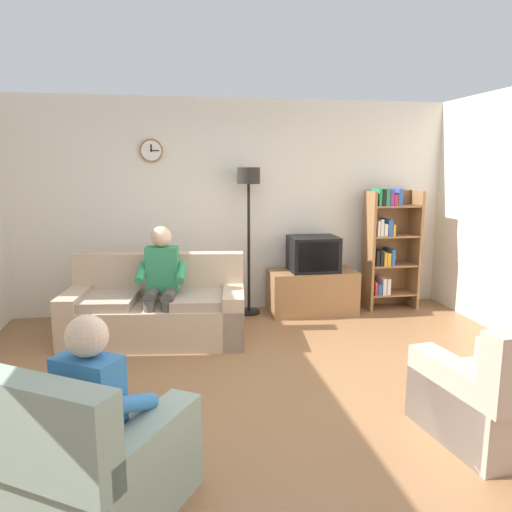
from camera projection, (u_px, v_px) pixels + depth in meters
ground_plane at (278, 396)px, 4.07m from camera, size 12.00×12.00×0.00m
back_wall_assembly at (235, 206)px, 6.41m from camera, size 6.20×0.17×2.70m
couch at (156, 311)px, 5.37m from camera, size 2.00×1.12×0.90m
tv_stand at (312, 291)px, 6.36m from camera, size 1.10×0.56×0.55m
tv at (313, 254)px, 6.25m from camera, size 0.60×0.49×0.44m
bookshelf at (388, 245)px, 6.50m from camera, size 0.68×0.36×1.59m
floor_lamp at (249, 200)px, 6.11m from camera, size 0.28×0.28×1.85m
armchair_near_window at (94, 464)px, 2.65m from camera, size 1.15×1.17×0.90m
armchair_near_bookshelf at (496, 399)px, 3.39m from camera, size 0.91×0.98×0.90m
person_on_couch at (161, 278)px, 5.21m from camera, size 0.55×0.57×1.24m
person_in_left_armchair at (102, 403)px, 2.67m from camera, size 0.61×0.64×1.12m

